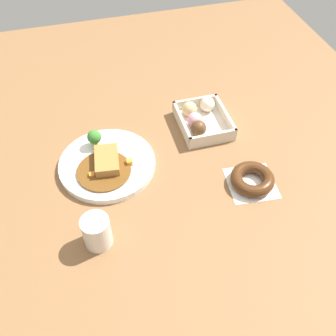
% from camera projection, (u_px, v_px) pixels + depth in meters
% --- Properties ---
extents(ground_plane, '(1.60, 1.60, 0.00)m').
position_uv_depth(ground_plane, '(147.00, 151.00, 1.09)').
color(ground_plane, brown).
extents(curry_plate, '(0.26, 0.26, 0.07)m').
position_uv_depth(curry_plate, '(107.00, 163.00, 1.04)').
color(curry_plate, white).
rests_on(curry_plate, ground_plane).
extents(donut_box, '(0.17, 0.14, 0.06)m').
position_uv_depth(donut_box, '(201.00, 119.00, 1.14)').
color(donut_box, beige).
rests_on(donut_box, ground_plane).
extents(chocolate_ring_donut, '(0.13, 0.13, 0.03)m').
position_uv_depth(chocolate_ring_donut, '(252.00, 179.00, 1.00)').
color(chocolate_ring_donut, white).
rests_on(chocolate_ring_donut, ground_plane).
extents(coffee_mug, '(0.06, 0.06, 0.08)m').
position_uv_depth(coffee_mug, '(97.00, 232.00, 0.86)').
color(coffee_mug, silver).
rests_on(coffee_mug, ground_plane).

